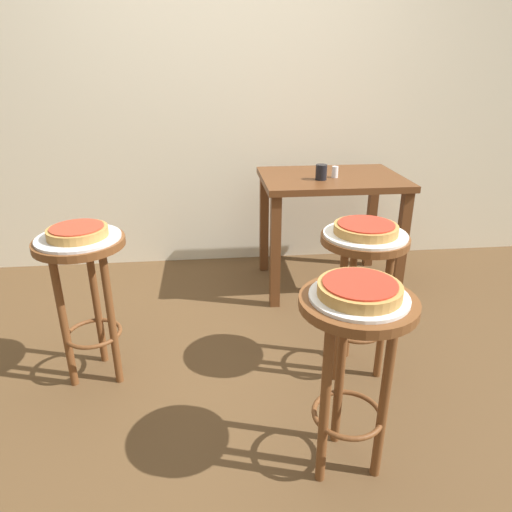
{
  "coord_description": "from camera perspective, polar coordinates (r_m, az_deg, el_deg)",
  "views": [
    {
      "loc": [
        -0.12,
        -1.77,
        1.44
      ],
      "look_at": [
        0.08,
        0.08,
        0.65
      ],
      "focal_mm": 32.26,
      "sensor_mm": 36.0,
      "label": 1
    }
  ],
  "objects": [
    {
      "name": "stool_leftside",
      "position": [
        2.23,
        -20.46,
        -2.52
      ],
      "size": [
        0.4,
        0.4,
        0.72
      ],
      "color": "brown",
      "rests_on": "ground_plane"
    },
    {
      "name": "serving_plate_middle",
      "position": [
        2.11,
        13.39,
        2.62
      ],
      "size": [
        0.38,
        0.38,
        0.01
      ],
      "primitive_type": "cylinder",
      "color": "white",
      "rests_on": "stool_middle"
    },
    {
      "name": "ground_plane",
      "position": [
        2.29,
        -1.85,
        -16.14
      ],
      "size": [
        6.0,
        6.0,
        0.0
      ],
      "primitive_type": "plane",
      "color": "brown"
    },
    {
      "name": "dining_table",
      "position": [
        3.07,
        9.2,
        7.29
      ],
      "size": [
        0.9,
        0.66,
        0.77
      ],
      "color": "#5B3319",
      "rests_on": "ground_plane"
    },
    {
      "name": "stool_middle",
      "position": [
        2.19,
        12.94,
        -2.13
      ],
      "size": [
        0.4,
        0.4,
        0.72
      ],
      "color": "brown",
      "rests_on": "ground_plane"
    },
    {
      "name": "cup_near_edge",
      "position": [
        2.92,
        8.09,
        10.25
      ],
      "size": [
        0.07,
        0.07,
        0.09
      ],
      "primitive_type": "cylinder",
      "color": "black",
      "rests_on": "dining_table"
    },
    {
      "name": "pizza_middle",
      "position": [
        2.11,
        13.46,
        3.35
      ],
      "size": [
        0.28,
        0.28,
        0.05
      ],
      "color": "#B78442",
      "rests_on": "serving_plate_middle"
    },
    {
      "name": "pizza_foreground",
      "position": [
        1.54,
        12.72,
        -4.02
      ],
      "size": [
        0.28,
        0.28,
        0.05
      ],
      "color": "#B78442",
      "rests_on": "serving_plate_foreground"
    },
    {
      "name": "stool_foreground",
      "position": [
        1.65,
        12.05,
        -10.91
      ],
      "size": [
        0.4,
        0.4,
        0.72
      ],
      "color": "brown",
      "rests_on": "ground_plane"
    },
    {
      "name": "back_wall",
      "position": [
        3.43,
        -4.5,
        23.84
      ],
      "size": [
        6.0,
        0.1,
        3.0
      ],
      "primitive_type": "cube",
      "color": "beige",
      "rests_on": "ground_plane"
    },
    {
      "name": "serving_plate_leftside",
      "position": [
        2.16,
        -21.16,
        2.12
      ],
      "size": [
        0.37,
        0.37,
        0.01
      ],
      "primitive_type": "cylinder",
      "color": "silver",
      "rests_on": "stool_leftside"
    },
    {
      "name": "condiment_shaker",
      "position": [
        2.99,
        9.76,
        10.24
      ],
      "size": [
        0.04,
        0.04,
        0.07
      ],
      "primitive_type": "cylinder",
      "color": "white",
      "rests_on": "dining_table"
    },
    {
      "name": "serving_plate_foreground",
      "position": [
        1.55,
        12.63,
        -4.96
      ],
      "size": [
        0.33,
        0.33,
        0.01
      ],
      "primitive_type": "cylinder",
      "color": "silver",
      "rests_on": "stool_foreground"
    },
    {
      "name": "pizza_leftside",
      "position": [
        2.15,
        -21.26,
        2.82
      ],
      "size": [
        0.26,
        0.26,
        0.05
      ],
      "color": "#B78442",
      "rests_on": "serving_plate_leftside"
    }
  ]
}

